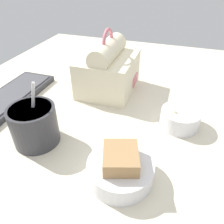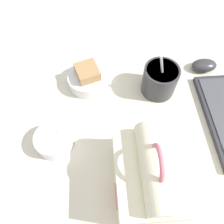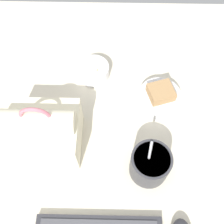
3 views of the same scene
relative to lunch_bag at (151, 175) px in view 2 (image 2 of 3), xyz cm
name	(u,v)px [view 2 (image 2 of 3)]	position (x,y,z in cm)	size (l,w,h in cm)	color
desk_surface	(121,129)	(-16.19, -5.10, -8.23)	(140.00, 110.00, 2.00)	beige
lunch_bag	(151,175)	(0.00, 0.00, 0.00)	(20.13, 16.78, 20.33)	#EFE5C1
soup_cup	(160,80)	(-29.52, 8.14, -2.20)	(10.86, 10.86, 16.06)	#333338
bento_bowl_sandwich	(88,78)	(-33.76, -14.33, -4.50)	(13.41, 13.41, 7.32)	silver
bento_bowl_snacks	(54,140)	(-12.57, -24.30, -4.72)	(10.19, 10.19, 5.67)	silver
computer_mouse	(204,65)	(-37.03, 25.68, -5.39)	(5.39, 8.66, 3.69)	#333338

